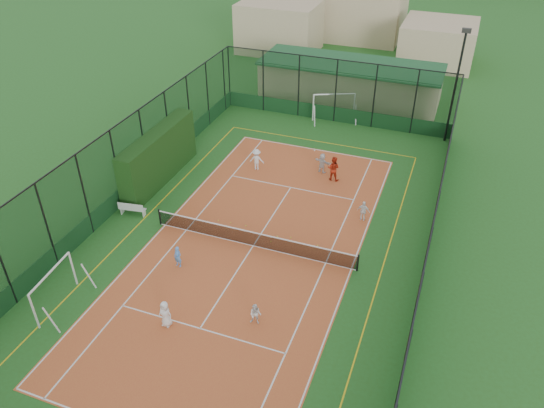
{
  "coord_description": "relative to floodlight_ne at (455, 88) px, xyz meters",
  "views": [
    {
      "loc": [
        8.92,
        -20.94,
        18.18
      ],
      "look_at": [
        0.15,
        2.55,
        1.2
      ],
      "focal_mm": 35.0,
      "sensor_mm": 36.0,
      "label": 1
    }
  ],
  "objects": [
    {
      "name": "tennis_balls",
      "position": [
        -8.48,
        -15.31,
        -4.08
      ],
      "size": [
        6.17,
        0.94,
        0.07
      ],
      "color": "#CCE033",
      "rests_on": "court_slab"
    },
    {
      "name": "child_far_right",
      "position": [
        -3.51,
        -12.11,
        -3.48
      ],
      "size": [
        0.77,
        0.36,
        1.28
      ],
      "primitive_type": "imported",
      "rotation": [
        0.0,
        0.0,
        3.08
      ],
      "color": "white",
      "rests_on": "court_slab"
    },
    {
      "name": "court_slab",
      "position": [
        -8.6,
        -16.6,
        -4.12
      ],
      "size": [
        11.17,
        23.97,
        0.01
      ],
      "primitive_type": "cube",
      "color": "#B64628",
      "rests_on": "ground"
    },
    {
      "name": "futsal_goal_far",
      "position": [
        -8.73,
        0.62,
        -3.04
      ],
      "size": [
        3.46,
        2.29,
        2.17
      ],
      "primitive_type": null,
      "rotation": [
        0.0,
        0.0,
        0.43
      ],
      "color": "white",
      "rests_on": "ground"
    },
    {
      "name": "child_far_left",
      "position": [
        -11.51,
        -8.8,
        -3.37
      ],
      "size": [
        1.03,
        0.69,
        1.49
      ],
      "primitive_type": "imported",
      "rotation": [
        0.0,
        0.0,
        3.29
      ],
      "color": "white",
      "rests_on": "court_slab"
    },
    {
      "name": "white_bench",
      "position": [
        -16.4,
        -16.31,
        -3.68
      ],
      "size": [
        1.64,
        0.67,
        0.89
      ],
      "primitive_type": null,
      "rotation": [
        0.0,
        0.0,
        0.15
      ],
      "color": "white",
      "rests_on": "ground"
    },
    {
      "name": "clubhouse",
      "position": [
        -8.6,
        5.4,
        -2.55
      ],
      "size": [
        15.2,
        7.2,
        3.15
      ],
      "primitive_type": null,
      "color": "tan",
      "rests_on": "ground"
    },
    {
      "name": "hedge_left",
      "position": [
        -16.9,
        -12.17,
        -2.44
      ],
      "size": [
        1.15,
        7.69,
        3.36
      ],
      "primitive_type": "cube",
      "color": "black",
      "rests_on": "ground"
    },
    {
      "name": "child_near_mid",
      "position": [
        -11.61,
        -19.48,
        -3.51
      ],
      "size": [
        0.49,
        0.36,
        1.21
      ],
      "primitive_type": "imported",
      "rotation": [
        0.0,
        0.0,
        -0.18
      ],
      "color": "#5294EA",
      "rests_on": "court_slab"
    },
    {
      "name": "coach",
      "position": [
        -6.35,
        -8.31,
        -3.28
      ],
      "size": [
        0.83,
        0.66,
        1.67
      ],
      "primitive_type": "imported",
      "rotation": [
        0.0,
        0.0,
        3.11
      ],
      "color": "#B62913",
      "rests_on": "court_slab"
    },
    {
      "name": "ground",
      "position": [
        -8.6,
        -16.6,
        -4.12
      ],
      "size": [
        300.0,
        300.0,
        0.0
      ],
      "primitive_type": "plane",
      "color": "#25581E",
      "rests_on": "ground"
    },
    {
      "name": "child_near_left",
      "position": [
        -10.13,
        -23.32,
        -3.43
      ],
      "size": [
        0.7,
        0.48,
        1.38
      ],
      "primitive_type": "imported",
      "rotation": [
        0.0,
        0.0,
        -0.06
      ],
      "color": "white",
      "rests_on": "court_slab"
    },
    {
      "name": "child_near_right",
      "position": [
        -6.35,
        -21.81,
        -3.55
      ],
      "size": [
        0.59,
        0.48,
        1.13
      ],
      "primitive_type": "imported",
      "rotation": [
        0.0,
        0.0,
        0.11
      ],
      "color": "white",
      "rests_on": "court_slab"
    },
    {
      "name": "tennis_net",
      "position": [
        -8.6,
        -16.6,
        -3.59
      ],
      "size": [
        11.67,
        0.12,
        1.06
      ],
      "primitive_type": null,
      "color": "black",
      "rests_on": "ground"
    },
    {
      "name": "futsal_goal_near",
      "position": [
        -15.6,
        -23.99,
        -3.11
      ],
      "size": [
        3.2,
        1.17,
        2.02
      ],
      "primitive_type": null,
      "rotation": [
        0.0,
        0.0,
        1.65
      ],
      "color": "white",
      "rests_on": "ground"
    },
    {
      "name": "child_far_back",
      "position": [
        -7.28,
        -7.64,
        -3.42
      ],
      "size": [
        1.35,
        0.8,
        1.39
      ],
      "primitive_type": "imported",
      "rotation": [
        0.0,
        0.0,
        2.82
      ],
      "color": "silver",
      "rests_on": "court_slab"
    },
    {
      "name": "floodlight_ne",
      "position": [
        0.0,
        0.0,
        0.0
      ],
      "size": [
        0.6,
        0.26,
        8.25
      ],
      "primitive_type": null,
      "color": "black",
      "rests_on": "ground"
    },
    {
      "name": "perimeter_fence",
      "position": [
        -8.6,
        -16.6,
        -1.62
      ],
      "size": [
        18.12,
        34.12,
        5.0
      ],
      "primitive_type": null,
      "color": "#113317",
      "rests_on": "ground"
    }
  ]
}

